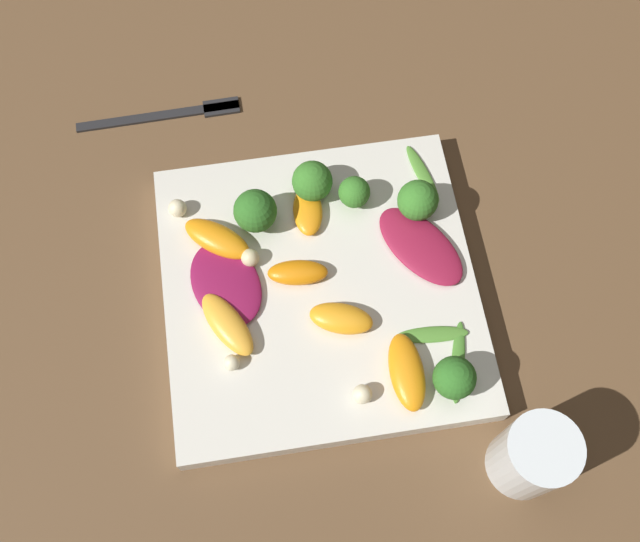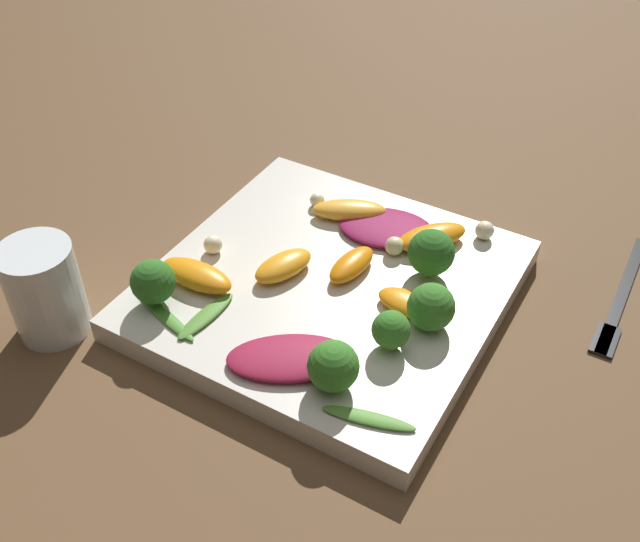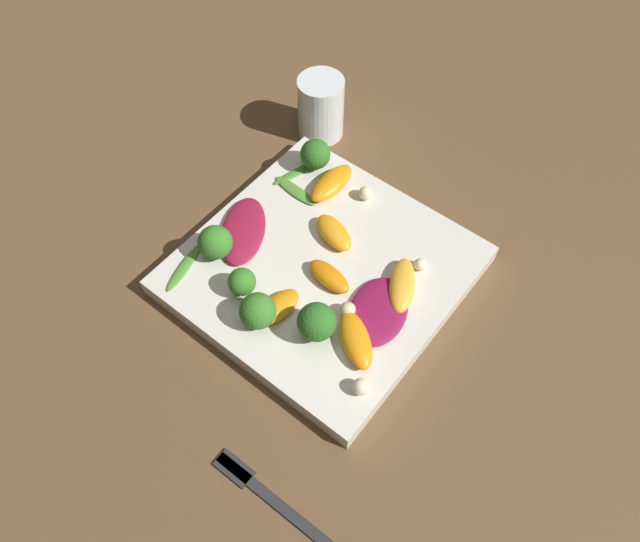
{
  "view_description": "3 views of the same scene",
  "coord_description": "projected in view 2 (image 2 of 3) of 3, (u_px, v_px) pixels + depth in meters",
  "views": [
    {
      "loc": [
        0.27,
        -0.04,
        0.72
      ],
      "look_at": [
        -0.01,
        0.0,
        0.03
      ],
      "focal_mm": 42.0,
      "sensor_mm": 36.0,
      "label": 1
    },
    {
      "loc": [
        -0.26,
        0.46,
        0.49
      ],
      "look_at": [
        0.0,
        0.02,
        0.05
      ],
      "focal_mm": 42.0,
      "sensor_mm": 36.0,
      "label": 2
    },
    {
      "loc": [
        -0.33,
        -0.26,
        0.65
      ],
      "look_at": [
        -0.01,
        -0.01,
        0.04
      ],
      "focal_mm": 35.0,
      "sensor_mm": 36.0,
      "label": 3
    }
  ],
  "objects": [
    {
      "name": "broccoli_floret_0",
      "position": [
        431.0,
        307.0,
        0.64
      ],
      "size": [
        0.04,
        0.04,
        0.04
      ],
      "color": "#84AD5B",
      "rests_on": "plate"
    },
    {
      "name": "arugula_sprig_2",
      "position": [
        206.0,
        316.0,
        0.66
      ],
      "size": [
        0.02,
        0.07,
        0.0
      ],
      "color": "#518E33",
      "rests_on": "plate"
    },
    {
      "name": "macadamia_nut_4",
      "position": [
        415.0,
        246.0,
        0.72
      ],
      "size": [
        0.02,
        0.02,
        0.02
      ],
      "color": "beige",
      "rests_on": "plate"
    },
    {
      "name": "broccoli_floret_1",
      "position": [
        333.0,
        366.0,
        0.59
      ],
      "size": [
        0.04,
        0.04,
        0.04
      ],
      "color": "#7A9E51",
      "rests_on": "plate"
    },
    {
      "name": "broccoli_floret_3",
      "position": [
        153.0,
        282.0,
        0.66
      ],
      "size": [
        0.04,
        0.04,
        0.05
      ],
      "color": "#84AD5B",
      "rests_on": "plate"
    },
    {
      "name": "orange_segment_0",
      "position": [
        283.0,
        266.0,
        0.7
      ],
      "size": [
        0.05,
        0.07,
        0.02
      ],
      "color": "orange",
      "rests_on": "plate"
    },
    {
      "name": "fork",
      "position": [
        618.0,
        305.0,
        0.7
      ],
      "size": [
        0.02,
        0.19,
        0.01
      ],
      "color": "#262628",
      "rests_on": "ground_plane"
    },
    {
      "name": "broccoli_floret_4",
      "position": [
        391.0,
        330.0,
        0.62
      ],
      "size": [
        0.03,
        0.03,
        0.04
      ],
      "color": "#7A9E51",
      "rests_on": "plate"
    },
    {
      "name": "orange_segment_5",
      "position": [
        408.0,
        302.0,
        0.67
      ],
      "size": [
        0.06,
        0.03,
        0.01
      ],
      "color": "orange",
      "rests_on": "plate"
    },
    {
      "name": "arugula_sprig_0",
      "position": [
        166.0,
        317.0,
        0.66
      ],
      "size": [
        0.08,
        0.03,
        0.0
      ],
      "color": "#47842D",
      "rests_on": "plate"
    },
    {
      "name": "orange_segment_1",
      "position": [
        197.0,
        275.0,
        0.69
      ],
      "size": [
        0.08,
        0.03,
        0.02
      ],
      "color": "orange",
      "rests_on": "plate"
    },
    {
      "name": "orange_segment_4",
      "position": [
        352.0,
        265.0,
        0.7
      ],
      "size": [
        0.03,
        0.06,
        0.02
      ],
      "color": "orange",
      "rests_on": "plate"
    },
    {
      "name": "radicchio_leaf_0",
      "position": [
        386.0,
        228.0,
        0.75
      ],
      "size": [
        0.11,
        0.09,
        0.01
      ],
      "color": "maroon",
      "rests_on": "plate"
    },
    {
      "name": "drinking_glass",
      "position": [
        45.0,
        290.0,
        0.66
      ],
      "size": [
        0.07,
        0.07,
        0.09
      ],
      "color": "white",
      "rests_on": "ground_plane"
    },
    {
      "name": "macadamia_nut_3",
      "position": [
        485.0,
        230.0,
        0.74
      ],
      "size": [
        0.02,
        0.02,
        0.02
      ],
      "color": "beige",
      "rests_on": "plate"
    },
    {
      "name": "radicchio_leaf_1",
      "position": [
        290.0,
        358.0,
        0.62
      ],
      "size": [
        0.12,
        0.1,
        0.01
      ],
      "color": "maroon",
      "rests_on": "plate"
    },
    {
      "name": "macadamia_nut_2",
      "position": [
        394.0,
        246.0,
        0.72
      ],
      "size": [
        0.02,
        0.02,
        0.02
      ],
      "color": "beige",
      "rests_on": "plate"
    },
    {
      "name": "macadamia_nut_1",
      "position": [
        213.0,
        245.0,
        0.72
      ],
      "size": [
        0.02,
        0.02,
        0.02
      ],
      "color": "beige",
      "rests_on": "plate"
    },
    {
      "name": "ground_plane",
      "position": [
        329.0,
        299.0,
        0.72
      ],
      "size": [
        2.4,
        2.4,
        0.0
      ],
      "primitive_type": "plane",
      "color": "brown"
    },
    {
      "name": "orange_segment_3",
      "position": [
        432.0,
        237.0,
        0.73
      ],
      "size": [
        0.07,
        0.08,
        0.02
      ],
      "color": "orange",
      "rests_on": "plate"
    },
    {
      "name": "macadamia_nut_0",
      "position": [
        317.0,
        200.0,
        0.78
      ],
      "size": [
        0.02,
        0.02,
        0.02
      ],
      "color": "beige",
      "rests_on": "plate"
    },
    {
      "name": "orange_segment_2",
      "position": [
        349.0,
        210.0,
        0.77
      ],
      "size": [
        0.08,
        0.06,
        0.02
      ],
      "color": "#FCAD33",
      "rests_on": "plate"
    },
    {
      "name": "plate",
      "position": [
        329.0,
        289.0,
        0.71
      ],
      "size": [
        0.31,
        0.31,
        0.03
      ],
      "color": "silver",
      "rests_on": "ground_plane"
    },
    {
      "name": "arugula_sprig_1",
      "position": [
        369.0,
        418.0,
        0.57
      ],
      "size": [
        0.08,
        0.03,
        0.0
      ],
      "color": "#518E33",
      "rests_on": "plate"
    },
    {
      "name": "broccoli_floret_2",
      "position": [
        431.0,
        253.0,
        0.69
      ],
      "size": [
        0.04,
        0.04,
        0.05
      ],
      "color": "#84AD5B",
      "rests_on": "plate"
    }
  ]
}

